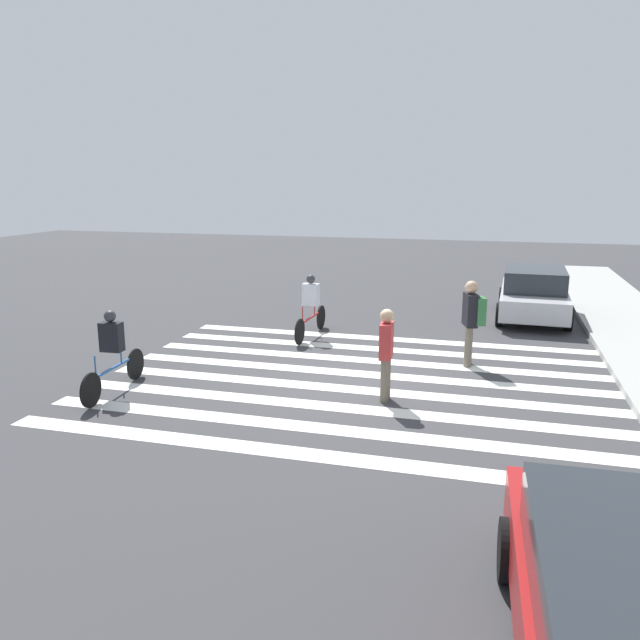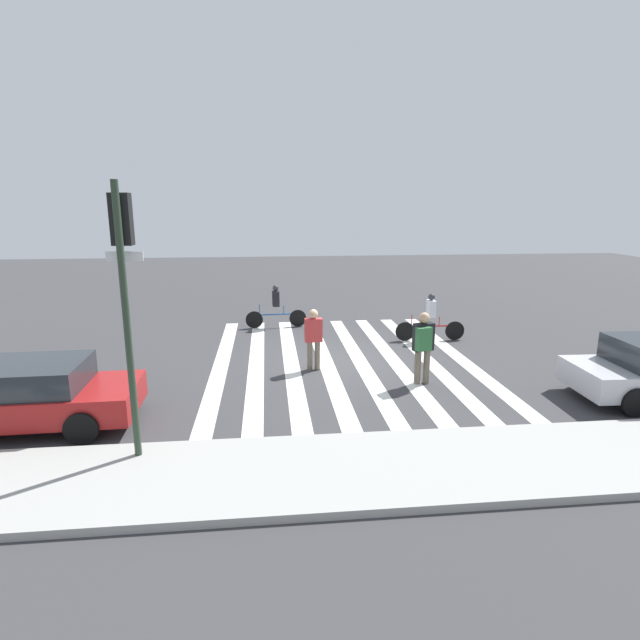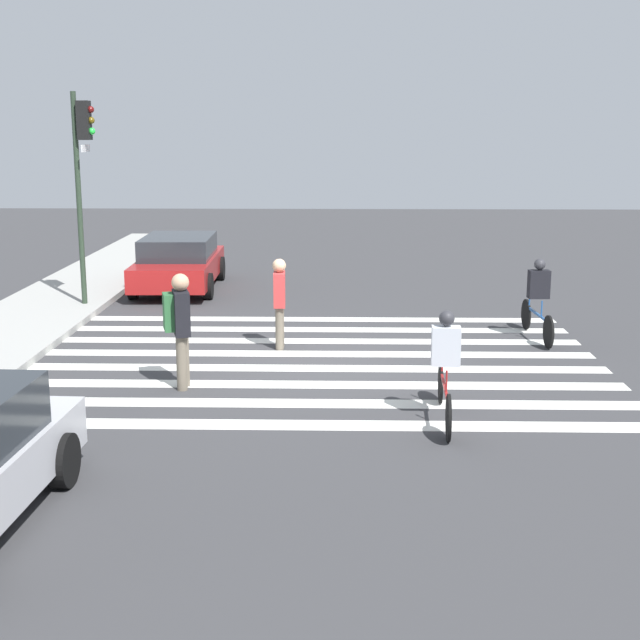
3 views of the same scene
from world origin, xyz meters
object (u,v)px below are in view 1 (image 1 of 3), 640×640
car_parked_dark_suv (534,293)px  cyclist_near_curb (311,303)px  pedestrian_adult_tall_backpack (472,317)px  cyclist_mid_street (112,348)px  pedestrian_child_with_backpack (386,349)px

car_parked_dark_suv → cyclist_near_curb: bearing=-53.8°
pedestrian_adult_tall_backpack → cyclist_mid_street: bearing=103.1°
pedestrian_adult_tall_backpack → pedestrian_child_with_backpack: 2.98m
cyclist_mid_street → car_parked_dark_suv: 11.90m
pedestrian_adult_tall_backpack → car_parked_dark_suv: 5.53m
cyclist_near_curb → car_parked_dark_suv: size_ratio=0.54×
pedestrian_child_with_backpack → car_parked_dark_suv: bearing=-23.4°
pedestrian_child_with_backpack → car_parked_dark_suv: pedestrian_child_with_backpack is taller
cyclist_near_curb → car_parked_dark_suv: cyclist_near_curb is taller
pedestrian_child_with_backpack → cyclist_mid_street: pedestrian_child_with_backpack is taller
cyclist_near_curb → cyclist_mid_street: bearing=-22.5°
pedestrian_adult_tall_backpack → car_parked_dark_suv: size_ratio=0.43×
cyclist_near_curb → cyclist_mid_street: 5.61m
cyclist_mid_street → car_parked_dark_suv: cyclist_mid_street is taller
cyclist_mid_street → cyclist_near_curb: bearing=151.4°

